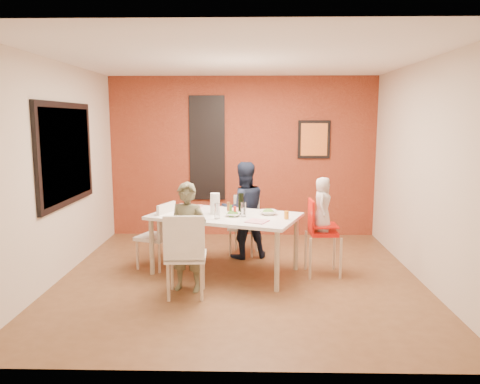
{
  "coord_description": "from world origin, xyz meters",
  "views": [
    {
      "loc": [
        0.14,
        -5.7,
        1.99
      ],
      "look_at": [
        0.0,
        0.3,
        1.05
      ],
      "focal_mm": 35.0,
      "sensor_mm": 36.0,
      "label": 1
    }
  ],
  "objects_px": {
    "chair_left": "(160,232)",
    "child_near": "(188,237)",
    "dining_table": "(225,220)",
    "chair_near": "(185,251)",
    "high_chair": "(320,230)",
    "child_far": "(244,210)",
    "toddler": "(323,204)",
    "paper_towel_roll": "(215,204)",
    "chair_far": "(245,221)",
    "wine_bottle": "(241,204)"
  },
  "relations": [
    {
      "from": "chair_near",
      "to": "toddler",
      "type": "distance_m",
      "value": 1.88
    },
    {
      "from": "dining_table",
      "to": "paper_towel_roll",
      "type": "distance_m",
      "value": 0.24
    },
    {
      "from": "chair_near",
      "to": "chair_far",
      "type": "bearing_deg",
      "value": -112.21
    },
    {
      "from": "high_chair",
      "to": "toddler",
      "type": "height_order",
      "value": "toddler"
    },
    {
      "from": "high_chair",
      "to": "wine_bottle",
      "type": "xyz_separation_m",
      "value": [
        -1.01,
        0.1,
        0.32
      ]
    },
    {
      "from": "dining_table",
      "to": "wine_bottle",
      "type": "relative_size",
      "value": 7.68
    },
    {
      "from": "dining_table",
      "to": "child_far",
      "type": "xyz_separation_m",
      "value": [
        0.23,
        0.68,
        -0.0
      ]
    },
    {
      "from": "chair_far",
      "to": "chair_near",
      "type": "bearing_deg",
      "value": -96.1
    },
    {
      "from": "child_far",
      "to": "chair_far",
      "type": "bearing_deg",
      "value": -111.67
    },
    {
      "from": "toddler",
      "to": "paper_towel_roll",
      "type": "bearing_deg",
      "value": 100.85
    },
    {
      "from": "high_chair",
      "to": "wine_bottle",
      "type": "relative_size",
      "value": 3.6
    },
    {
      "from": "chair_left",
      "to": "toddler",
      "type": "xyz_separation_m",
      "value": [
        2.12,
        -0.19,
        0.42
      ]
    },
    {
      "from": "wine_bottle",
      "to": "high_chair",
      "type": "bearing_deg",
      "value": -5.74
    },
    {
      "from": "dining_table",
      "to": "wine_bottle",
      "type": "distance_m",
      "value": 0.29
    },
    {
      "from": "chair_near",
      "to": "paper_towel_roll",
      "type": "relative_size",
      "value": 3.51
    },
    {
      "from": "paper_towel_roll",
      "to": "wine_bottle",
      "type": "bearing_deg",
      "value": 3.12
    },
    {
      "from": "toddler",
      "to": "paper_towel_roll",
      "type": "distance_m",
      "value": 1.37
    },
    {
      "from": "chair_left",
      "to": "wine_bottle",
      "type": "xyz_separation_m",
      "value": [
        1.08,
        -0.09,
        0.4
      ]
    },
    {
      "from": "dining_table",
      "to": "chair_far",
      "type": "height_order",
      "value": "chair_far"
    },
    {
      "from": "chair_left",
      "to": "child_near",
      "type": "relative_size",
      "value": 0.7
    },
    {
      "from": "paper_towel_roll",
      "to": "chair_left",
      "type": "bearing_deg",
      "value": 171.99
    },
    {
      "from": "child_near",
      "to": "chair_left",
      "type": "bearing_deg",
      "value": 134.54
    },
    {
      "from": "chair_left",
      "to": "chair_far",
      "type": "bearing_deg",
      "value": 145.81
    },
    {
      "from": "paper_towel_roll",
      "to": "toddler",
      "type": "bearing_deg",
      "value": -3.42
    },
    {
      "from": "high_chair",
      "to": "child_near",
      "type": "relative_size",
      "value": 0.77
    },
    {
      "from": "wine_bottle",
      "to": "chair_far",
      "type": "bearing_deg",
      "value": 87.24
    },
    {
      "from": "wine_bottle",
      "to": "toddler",
      "type": "bearing_deg",
      "value": -5.51
    },
    {
      "from": "high_chair",
      "to": "child_far",
      "type": "relative_size",
      "value": 0.7
    },
    {
      "from": "wine_bottle",
      "to": "child_far",
      "type": "bearing_deg",
      "value": 87.79
    },
    {
      "from": "paper_towel_roll",
      "to": "dining_table",
      "type": "bearing_deg",
      "value": -9.7
    },
    {
      "from": "chair_left",
      "to": "paper_towel_roll",
      "type": "height_order",
      "value": "paper_towel_roll"
    },
    {
      "from": "chair_near",
      "to": "child_far",
      "type": "bearing_deg",
      "value": -114.25
    },
    {
      "from": "chair_far",
      "to": "toddler",
      "type": "relative_size",
      "value": 1.24
    },
    {
      "from": "high_chair",
      "to": "paper_towel_roll",
      "type": "height_order",
      "value": "paper_towel_roll"
    },
    {
      "from": "chair_near",
      "to": "chair_far",
      "type": "distance_m",
      "value": 1.94
    },
    {
      "from": "child_far",
      "to": "paper_towel_roll",
      "type": "height_order",
      "value": "child_far"
    },
    {
      "from": "dining_table",
      "to": "child_near",
      "type": "bearing_deg",
      "value": -120.55
    },
    {
      "from": "chair_near",
      "to": "wine_bottle",
      "type": "distance_m",
      "value": 1.18
    },
    {
      "from": "chair_far",
      "to": "high_chair",
      "type": "bearing_deg",
      "value": -31.9
    },
    {
      "from": "child_far",
      "to": "child_near",
      "type": "bearing_deg",
      "value": 47.63
    },
    {
      "from": "high_chair",
      "to": "chair_far",
      "type": "bearing_deg",
      "value": 42.85
    },
    {
      "from": "chair_far",
      "to": "chair_left",
      "type": "distance_m",
      "value": 1.37
    },
    {
      "from": "chair_left",
      "to": "child_far",
      "type": "distance_m",
      "value": 1.25
    },
    {
      "from": "chair_far",
      "to": "child_far",
      "type": "relative_size",
      "value": 0.61
    },
    {
      "from": "dining_table",
      "to": "chair_near",
      "type": "bearing_deg",
      "value": -113.12
    },
    {
      "from": "chair_near",
      "to": "child_far",
      "type": "height_order",
      "value": "child_far"
    },
    {
      "from": "chair_far",
      "to": "toddler",
      "type": "height_order",
      "value": "toddler"
    },
    {
      "from": "high_chair",
      "to": "toddler",
      "type": "distance_m",
      "value": 0.33
    },
    {
      "from": "dining_table",
      "to": "chair_left",
      "type": "height_order",
      "value": "chair_left"
    },
    {
      "from": "chair_left",
      "to": "toddler",
      "type": "relative_size",
      "value": 1.3
    }
  ]
}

